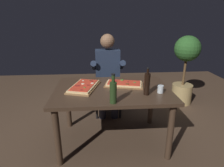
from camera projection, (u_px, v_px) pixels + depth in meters
ground_plane at (112, 140)px, 2.55m from camera, size 6.40×6.40×0.00m
dining_table at (112, 96)px, 2.34m from camera, size 1.40×0.96×0.74m
pizza_rectangular_front at (124, 84)px, 2.41m from camera, size 0.53×0.36×0.05m
pizza_rectangular_left at (84, 86)px, 2.32m from camera, size 0.42×0.57×0.05m
wine_bottle_dark at (147, 84)px, 2.09m from camera, size 0.06×0.06×0.31m
oil_bottle_amber at (113, 92)px, 1.88m from camera, size 0.07×0.07×0.31m
tumbler_near_camera at (160, 90)px, 2.17m from camera, size 0.07×0.07×0.09m
diner_chair at (108, 85)px, 3.19m from camera, size 0.44×0.44×0.87m
seated_diner at (108, 72)px, 3.00m from camera, size 0.53×0.41×1.33m
potted_plant_corner at (185, 65)px, 3.43m from camera, size 0.45×0.45×1.27m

